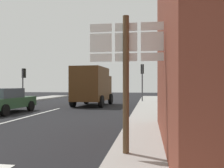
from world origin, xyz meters
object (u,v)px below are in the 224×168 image
at_px(delivery_truck, 92,85).
at_px(route_sign_post, 126,69).
at_px(traffic_light_far_left, 24,77).
at_px(traffic_light_far_right, 142,74).
at_px(sedan_far, 5,100).

distance_m(delivery_truck, route_sign_post, 14.33).
relative_size(delivery_truck, traffic_light_far_left, 1.56).
distance_m(route_sign_post, traffic_light_far_right, 18.13).
height_order(delivery_truck, route_sign_post, route_sign_post).
height_order(delivery_truck, traffic_light_far_left, traffic_light_far_left).
relative_size(route_sign_post, traffic_light_far_left, 0.98).
relative_size(delivery_truck, traffic_light_far_right, 1.40).
bearing_deg(route_sign_post, delivery_truck, 106.12).
bearing_deg(traffic_light_far_left, delivery_truck, -20.73).
bearing_deg(sedan_far, traffic_light_far_right, 53.05).
height_order(route_sign_post, traffic_light_far_left, traffic_light_far_left).
relative_size(sedan_far, traffic_light_far_right, 1.17).
bearing_deg(delivery_truck, traffic_light_far_right, 48.36).
distance_m(delivery_truck, traffic_light_far_right, 5.93).
relative_size(sedan_far, delivery_truck, 0.83).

